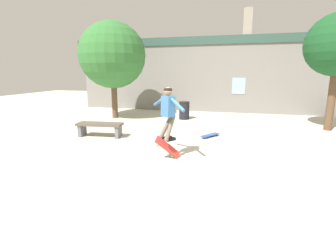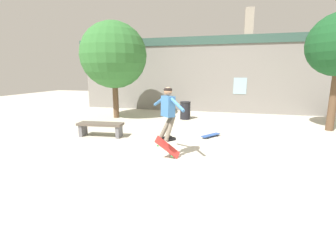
{
  "view_description": "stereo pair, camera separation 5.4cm",
  "coord_description": "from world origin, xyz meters",
  "px_view_note": "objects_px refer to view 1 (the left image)",
  "views": [
    {
      "loc": [
        0.79,
        -4.92,
        2.22
      ],
      "look_at": [
        -0.52,
        0.58,
        1.15
      ],
      "focal_mm": 24.0,
      "sensor_mm": 36.0,
      "label": 1
    },
    {
      "loc": [
        0.85,
        -4.91,
        2.22
      ],
      "look_at": [
        -0.52,
        0.58,
        1.15
      ],
      "focal_mm": 24.0,
      "sensor_mm": 36.0,
      "label": 2
    }
  ],
  "objects_px": {
    "tree_left": "(113,55)",
    "skateboard_flipping": "(167,147)",
    "skateboard_resting": "(210,135)",
    "park_bench": "(100,127)",
    "trash_bin": "(184,110)",
    "skater": "(168,109)"
  },
  "relations": [
    {
      "from": "trash_bin",
      "to": "skateboard_resting",
      "type": "height_order",
      "value": "trash_bin"
    },
    {
      "from": "skateboard_resting",
      "to": "trash_bin",
      "type": "bearing_deg",
      "value": -115.29
    },
    {
      "from": "skateboard_flipping",
      "to": "tree_left",
      "type": "bearing_deg",
      "value": 104.04
    },
    {
      "from": "trash_bin",
      "to": "skater",
      "type": "bearing_deg",
      "value": -85.36
    },
    {
      "from": "skater",
      "to": "skateboard_resting",
      "type": "bearing_deg",
      "value": 18.36
    },
    {
      "from": "tree_left",
      "to": "skateboard_resting",
      "type": "relative_size",
      "value": 6.11
    },
    {
      "from": "skateboard_resting",
      "to": "skateboard_flipping",
      "type": "bearing_deg",
      "value": 15.84
    },
    {
      "from": "tree_left",
      "to": "skateboard_resting",
      "type": "distance_m",
      "value": 6.17
    },
    {
      "from": "park_bench",
      "to": "skater",
      "type": "relative_size",
      "value": 1.18
    },
    {
      "from": "skater",
      "to": "skateboard_flipping",
      "type": "bearing_deg",
      "value": -138.19
    },
    {
      "from": "park_bench",
      "to": "skateboard_flipping",
      "type": "bearing_deg",
      "value": -32.79
    },
    {
      "from": "skateboard_flipping",
      "to": "skateboard_resting",
      "type": "distance_m",
      "value": 2.54
    },
    {
      "from": "tree_left",
      "to": "skateboard_flipping",
      "type": "bearing_deg",
      "value": -50.9
    },
    {
      "from": "tree_left",
      "to": "trash_bin",
      "type": "bearing_deg",
      "value": 7.67
    },
    {
      "from": "park_bench",
      "to": "skateboard_resting",
      "type": "xyz_separation_m",
      "value": [
        3.79,
        0.85,
        -0.28
      ]
    },
    {
      "from": "park_bench",
      "to": "skateboard_flipping",
      "type": "xyz_separation_m",
      "value": [
        2.81,
        -1.47,
        -0.04
      ]
    },
    {
      "from": "tree_left",
      "to": "skateboard_resting",
      "type": "height_order",
      "value": "tree_left"
    },
    {
      "from": "trash_bin",
      "to": "skateboard_flipping",
      "type": "distance_m",
      "value": 5.22
    },
    {
      "from": "skater",
      "to": "trash_bin",
      "type": "bearing_deg",
      "value": 46.5
    },
    {
      "from": "park_bench",
      "to": "trash_bin",
      "type": "bearing_deg",
      "value": 52.27
    },
    {
      "from": "skater",
      "to": "tree_left",
      "type": "bearing_deg",
      "value": 81.35
    },
    {
      "from": "tree_left",
      "to": "trash_bin",
      "type": "xyz_separation_m",
      "value": [
        3.44,
        0.46,
        -2.59
      ]
    }
  ]
}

